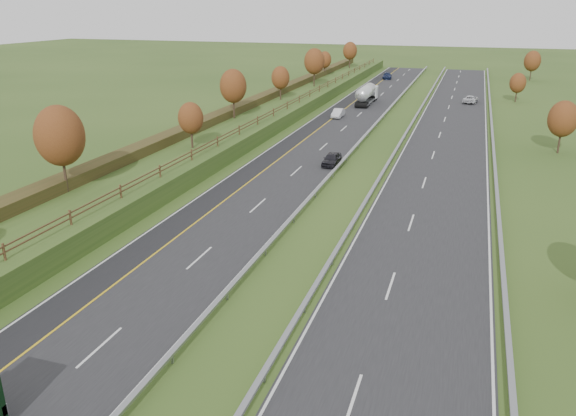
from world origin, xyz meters
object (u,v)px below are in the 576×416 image
object	(u,v)px
road_tanker	(367,94)
car_small_far	(387,76)
car_dark_near	(332,159)
car_oncoming	(471,99)
car_silver_mid	(338,113)

from	to	relation	value
road_tanker	car_small_far	distance (m)	38.32
car_dark_near	car_small_far	distance (m)	81.97
car_small_far	car_oncoming	size ratio (longest dim) A/B	1.02
road_tanker	car_dark_near	world-z (taller)	road_tanker
car_oncoming	car_dark_near	bearing A→B (deg)	81.04
road_tanker	car_dark_near	bearing A→B (deg)	-84.67
car_silver_mid	car_oncoming	bearing A→B (deg)	46.86
car_small_far	car_oncoming	world-z (taller)	car_small_far
road_tanker	car_oncoming	distance (m)	19.78
car_silver_mid	road_tanker	bearing A→B (deg)	82.62
road_tanker	car_oncoming	xyz separation A→B (m)	(18.50, 6.92, -1.12)
road_tanker	car_silver_mid	size ratio (longest dim) A/B	2.64
car_dark_near	car_oncoming	bearing A→B (deg)	74.62
road_tanker	car_oncoming	size ratio (longest dim) A/B	2.22
road_tanker	car_silver_mid	bearing A→B (deg)	-97.45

